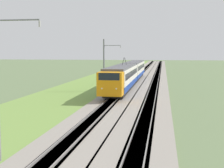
# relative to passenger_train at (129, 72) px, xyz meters

# --- Properties ---
(ballast_main) EXTENTS (240.00, 4.40, 0.30)m
(ballast_main) POSITION_rel_passenger_train_xyz_m (6.80, 0.00, -2.14)
(ballast_main) COLOR gray
(ballast_main) RESTS_ON ground
(ballast_adjacent) EXTENTS (240.00, 4.40, 0.30)m
(ballast_adjacent) POSITION_rel_passenger_train_xyz_m (6.80, -4.27, -2.14)
(ballast_adjacent) COLOR gray
(ballast_adjacent) RESTS_ON ground
(track_main) EXTENTS (240.00, 1.57, 0.45)m
(track_main) POSITION_rel_passenger_train_xyz_m (6.80, 0.00, -2.13)
(track_main) COLOR #4C4238
(track_main) RESTS_ON ground
(track_adjacent) EXTENTS (240.00, 1.57, 0.45)m
(track_adjacent) POSITION_rel_passenger_train_xyz_m (6.80, -4.27, -2.13)
(track_adjacent) COLOR #4C4238
(track_adjacent) RESTS_ON ground
(grass_verge) EXTENTS (240.00, 12.00, 0.12)m
(grass_verge) POSITION_rel_passenger_train_xyz_m (6.80, 5.67, -2.23)
(grass_verge) COLOR olive
(grass_verge) RESTS_ON ground
(passenger_train) EXTENTS (39.22, 2.85, 4.92)m
(passenger_train) POSITION_rel_passenger_train_xyz_m (0.00, 0.00, 0.00)
(passenger_train) COLOR orange
(passenger_train) RESTS_ON ground
(catenary_mast_mid) EXTENTS (0.22, 2.56, 7.55)m
(catenary_mast_mid) POSITION_rel_passenger_train_xyz_m (-8.36, 2.67, 1.62)
(catenary_mast_mid) COLOR slate
(catenary_mast_mid) RESTS_ON ground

